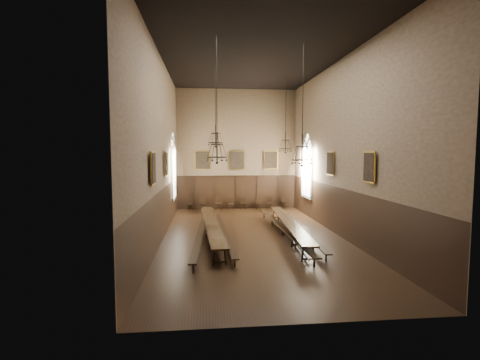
{
  "coord_description": "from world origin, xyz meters",
  "views": [
    {
      "loc": [
        -2.34,
        -17.22,
        4.34
      ],
      "look_at": [
        -0.49,
        1.5,
        2.8
      ],
      "focal_mm": 26.0,
      "sensor_mm": 36.0,
      "label": 1
    }
  ],
  "objects": [
    {
      "name": "bench_left_outer",
      "position": [
        -2.6,
        -0.16,
        0.3
      ],
      "size": [
        0.79,
        10.56,
        0.48
      ],
      "rotation": [
        0.0,
        0.0,
        -0.04
      ],
      "color": "black",
      "rests_on": "floor"
    },
    {
      "name": "chandelier_front_left",
      "position": [
        -1.87,
        -2.78,
        4.45
      ],
      "size": [
        0.83,
        0.83,
        5.04
      ],
      "color": "black",
      "rests_on": "ceiling"
    },
    {
      "name": "chair_5",
      "position": [
        1.61,
        8.51,
        0.27
      ],
      "size": [
        0.39,
        0.39,
        0.89
      ],
      "rotation": [
        0.0,
        0.0,
        -0.01
      ],
      "color": "black",
      "rests_on": "floor"
    },
    {
      "name": "window_right",
      "position": [
        4.43,
        5.5,
        3.4
      ],
      "size": [
        0.2,
        2.2,
        4.6
      ],
      "primitive_type": null,
      "color": "white",
      "rests_on": "wall_right"
    },
    {
      "name": "table_left",
      "position": [
        -2.07,
        0.18,
        0.38
      ],
      "size": [
        1.18,
        9.81,
        0.76
      ],
      "rotation": [
        0.0,
        0.0,
        0.05
      ],
      "color": "black",
      "rests_on": "floor"
    },
    {
      "name": "bench_right_inner",
      "position": [
        1.56,
        0.07,
        0.3
      ],
      "size": [
        0.6,
        10.64,
        0.48
      ],
      "rotation": [
        0.0,
        0.0,
        0.03
      ],
      "color": "black",
      "rests_on": "floor"
    },
    {
      "name": "chair_2",
      "position": [
        -1.42,
        8.47,
        0.31
      ],
      "size": [
        0.55,
        0.55,
        1.03
      ],
      "rotation": [
        0.0,
        0.0,
        -0.23
      ],
      "color": "black",
      "rests_on": "floor"
    },
    {
      "name": "portrait_back_0",
      "position": [
        -2.6,
        8.88,
        3.7
      ],
      "size": [
        1.1,
        0.12,
        1.4
      ],
      "color": "#A27727",
      "rests_on": "wall_back"
    },
    {
      "name": "floor",
      "position": [
        0.0,
        0.0,
        -0.01
      ],
      "size": [
        9.0,
        18.0,
        0.02
      ],
      "primitive_type": "cube",
      "color": "black",
      "rests_on": "ground"
    },
    {
      "name": "portrait_right_1",
      "position": [
        4.38,
        -3.5,
        3.7
      ],
      "size": [
        0.12,
        1.0,
        1.3
      ],
      "color": "#A27727",
      "rests_on": "wall_right"
    },
    {
      "name": "wall_back",
      "position": [
        0.0,
        9.01,
        4.5
      ],
      "size": [
        9.0,
        0.02,
        9.0
      ],
      "primitive_type": "cube",
      "color": "#7E694D",
      "rests_on": "ground"
    },
    {
      "name": "portrait_left_0",
      "position": [
        -4.38,
        1.0,
        3.7
      ],
      "size": [
        0.12,
        1.0,
        1.3
      ],
      "color": "#A27727",
      "rests_on": "wall_left"
    },
    {
      "name": "chair_1",
      "position": [
        -2.6,
        8.47,
        0.3
      ],
      "size": [
        0.49,
        0.49,
        0.98
      ],
      "rotation": [
        0.0,
        0.0,
        0.14
      ],
      "color": "black",
      "rests_on": "floor"
    },
    {
      "name": "wall_right",
      "position": [
        4.51,
        0.0,
        4.5
      ],
      "size": [
        0.02,
        18.0,
        9.0
      ],
      "primitive_type": "cube",
      "color": "#7E694D",
      "rests_on": "ground"
    },
    {
      "name": "ceiling",
      "position": [
        0.0,
        0.0,
        9.01
      ],
      "size": [
        9.0,
        18.0,
        0.02
      ],
      "primitive_type": "cube",
      "color": "black",
      "rests_on": "ground"
    },
    {
      "name": "chandelier_back_left",
      "position": [
        -1.77,
        2.8,
        5.14
      ],
      "size": [
        0.83,
        0.83,
        4.29
      ],
      "color": "black",
      "rests_on": "ceiling"
    },
    {
      "name": "portrait_left_1",
      "position": [
        -4.38,
        -3.5,
        3.7
      ],
      "size": [
        0.12,
        1.0,
        1.3
      ],
      "color": "#A27727",
      "rests_on": "wall_left"
    },
    {
      "name": "chair_4",
      "position": [
        0.46,
        8.6,
        0.28
      ],
      "size": [
        0.47,
        0.47,
        0.92
      ],
      "rotation": [
        0.0,
        0.0,
        -0.17
      ],
      "color": "black",
      "rests_on": "floor"
    },
    {
      "name": "window_left",
      "position": [
        -4.43,
        5.5,
        3.4
      ],
      "size": [
        0.2,
        2.2,
        4.6
      ],
      "primitive_type": null,
      "color": "white",
      "rests_on": "wall_left"
    },
    {
      "name": "chair_0",
      "position": [
        -3.52,
        8.54,
        0.28
      ],
      "size": [
        0.49,
        0.49,
        0.94
      ],
      "rotation": [
        0.0,
        0.0,
        0.2
      ],
      "color": "black",
      "rests_on": "floor"
    },
    {
      "name": "portrait_right_0",
      "position": [
        4.38,
        1.0,
        3.7
      ],
      "size": [
        0.12,
        1.0,
        1.3
      ],
      "color": "#A27727",
      "rests_on": "wall_right"
    },
    {
      "name": "chair_6",
      "position": [
        2.45,
        8.58,
        0.27
      ],
      "size": [
        0.48,
        0.48,
        0.9
      ],
      "rotation": [
        0.0,
        0.0,
        -0.24
      ],
      "color": "black",
      "rests_on": "floor"
    },
    {
      "name": "chandelier_front_right",
      "position": [
        1.91,
        -2.16,
        4.29
      ],
      "size": [
        0.92,
        0.92,
        5.19
      ],
      "color": "black",
      "rests_on": "ceiling"
    },
    {
      "name": "bench_left_inner",
      "position": [
        -1.45,
        -0.25,
        0.26
      ],
      "size": [
        0.64,
        9.24,
        0.42
      ],
      "rotation": [
        0.0,
        0.0,
        0.04
      ],
      "color": "black",
      "rests_on": "floor"
    },
    {
      "name": "wall_left",
      "position": [
        -4.51,
        0.0,
        4.5
      ],
      "size": [
        0.02,
        18.0,
        9.0
      ],
      "primitive_type": "cube",
      "color": "#7E694D",
      "rests_on": "ground"
    },
    {
      "name": "chair_7",
      "position": [
        3.6,
        8.58,
        0.28
      ],
      "size": [
        0.46,
        0.46,
        0.93
      ],
      "rotation": [
        0.0,
        0.0,
        0.13
      ],
      "color": "black",
      "rests_on": "floor"
    },
    {
      "name": "bench_right_outer",
      "position": [
        2.57,
        0.04,
        0.27
      ],
      "size": [
        0.75,
        9.34,
        0.42
      ],
      "rotation": [
        0.0,
        0.0,
        -0.05
      ],
      "color": "black",
      "rests_on": "floor"
    },
    {
      "name": "wainscot_panelling",
      "position": [
        0.0,
        0.0,
        1.25
      ],
      "size": [
        9.0,
        18.0,
        2.5
      ],
      "primitive_type": null,
      "color": "black",
      "rests_on": "floor"
    },
    {
      "name": "chandelier_back_right",
      "position": [
        2.27,
        2.6,
        4.84
      ],
      "size": [
        0.77,
        0.77,
        4.64
      ],
      "color": "black",
      "rests_on": "ceiling"
    },
    {
      "name": "chair_3",
      "position": [
        -0.46,
        8.55,
        0.27
      ],
      "size": [
        0.43,
        0.43,
        0.88
      ],
      "rotation": [
        0.0,
        0.0,
        -0.1
      ],
      "color": "black",
      "rests_on": "floor"
    },
    {
      "name": "wall_front",
      "position": [
        0.0,
        -9.01,
        4.5
      ],
      "size": [
        9.0,
        0.02,
        9.0
      ],
      "primitive_type": "cube",
      "color": "#7E694D",
      "rests_on": "ground"
    },
    {
      "name": "portrait_back_2",
      "position": [
        2.6,
        8.88,
        3.7
      ],
      "size": [
        1.1,
        0.12,
        1.4
      ],
      "color": "#A27727",
      "rests_on": "wall_back"
    },
    {
      "name": "table_right",
      "position": [
        1.91,
        0.16,
        0.38
      ],
      "size": [
        1.25,
        9.65,
        0.75
      ],
      "rotation": [
        0.0,
        0.0,
        -0.06
      ],
      "color": "black",
      "rests_on": "floor"
    },
    {
      "name": "portrait_back_1",
      "position": [
        0.0,
        8.88,
        3.7
      ],
      "size": [
        1.1,
        0.12,
        1.4
      ],
      "color": "#A27727",
      "rests_on": "wall_back"
    }
  ]
}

